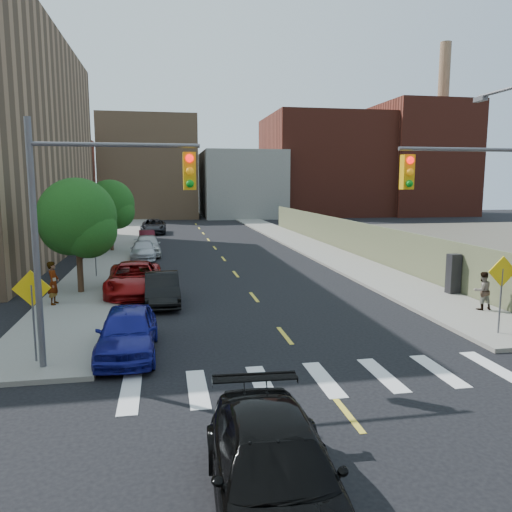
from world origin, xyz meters
name	(u,v)px	position (x,y,z in m)	size (l,w,h in m)	color
ground	(384,460)	(0.00, 0.00, 0.00)	(160.00, 160.00, 0.00)	black
sidewalk_nw	(126,237)	(-7.75, 41.50, 0.07)	(3.50, 73.00, 0.15)	gray
sidewalk_ne	(280,234)	(7.75, 41.50, 0.07)	(3.50, 73.00, 0.15)	gray
fence_north	(344,236)	(9.60, 28.00, 1.25)	(0.12, 44.00, 2.50)	#636A4A
bg_bldg_west	(38,178)	(-22.00, 70.00, 6.00)	(14.00, 18.00, 12.00)	#592319
bg_bldg_midwest	(150,168)	(-6.00, 72.00, 7.50)	(14.00, 16.00, 15.00)	#8C6B4C
bg_bldg_center	(241,185)	(8.00, 70.00, 5.00)	(12.00, 16.00, 10.00)	gray
bg_bldg_east	(322,166)	(22.00, 72.00, 8.00)	(18.00, 18.00, 16.00)	#592319
bg_bldg_fareast	(418,160)	(38.00, 70.00, 9.00)	(14.00, 16.00, 18.00)	#592319
smokestack	(441,130)	(42.00, 70.00, 14.00)	(1.80, 1.80, 28.00)	#8C6B4C
signal_nw	(92,210)	(-5.98, 6.00, 4.53)	(4.59, 0.30, 7.00)	#59595E
signal_ne	(484,207)	(5.98, 6.00, 4.53)	(4.59, 0.30, 7.00)	#59595E
warn_sign_nw	(32,299)	(-7.80, 6.50, 1.99)	(1.06, 0.06, 2.83)	#59595E
warn_sign_ne	(502,280)	(7.20, 6.50, 1.99)	(1.06, 0.06, 2.83)	#59595E
warn_sign_midwest	(95,243)	(-7.80, 20.00, 1.99)	(1.06, 0.06, 2.83)	#59595E
tree_west_near	(78,222)	(-8.00, 16.05, 3.48)	(3.66, 3.64, 5.52)	#332114
tree_west_far	(110,207)	(-8.00, 31.05, 3.48)	(3.66, 3.64, 5.52)	#332114
parked_car_blue	(128,331)	(-5.24, 7.00, 0.74)	(1.75, 4.36, 1.49)	navy
parked_car_black	(162,289)	(-4.20, 13.45, 0.68)	(1.44, 4.14, 1.37)	black
parked_car_red	(134,279)	(-5.50, 15.63, 0.76)	(2.53, 5.48, 1.52)	maroon
parked_car_silver	(143,250)	(-5.50, 27.02, 0.62)	(1.73, 4.25, 1.23)	#B3B5BB
parked_car_white	(147,245)	(-5.27, 28.41, 0.78)	(1.85, 4.60, 1.57)	#BCBCBC
parked_car_maroon	(147,238)	(-5.50, 35.11, 0.62)	(1.31, 3.77, 1.24)	#430D16
parked_car_grey	(153,226)	(-5.12, 44.86, 0.75)	(2.50, 5.42, 1.51)	black
black_sedan	(275,473)	(-2.43, -1.20, 0.73)	(2.06, 5.06, 1.47)	black
payphone	(453,274)	(9.20, 12.52, 1.07)	(0.55, 0.45, 1.85)	black
pedestrian_west	(53,283)	(-8.72, 13.63, 1.07)	(0.67, 0.44, 1.85)	gray
pedestrian_east	(482,291)	(8.62, 9.50, 0.93)	(0.76, 0.59, 1.56)	gray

